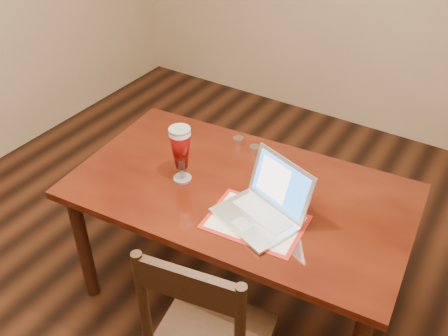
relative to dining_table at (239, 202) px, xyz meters
The scene contains 3 objects.
ground 0.76m from the dining_table, 107.95° to the right, with size 5.00×5.00×0.00m, color black.
room_shell 1.10m from the dining_table, 107.95° to the right, with size 4.51×5.01×2.71m.
dining_table is the anchor object (origin of this frame).
Camera 1 is at (1.06, -1.39, 2.34)m, focal length 40.00 mm.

